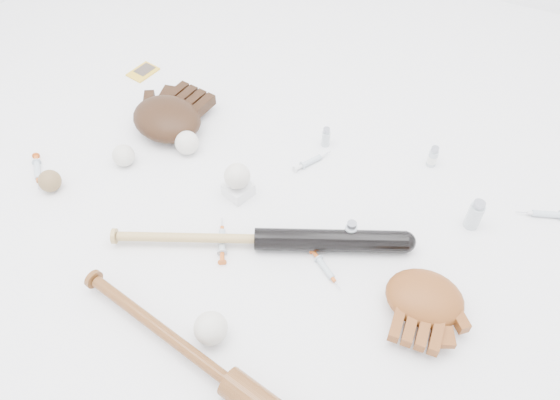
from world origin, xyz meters
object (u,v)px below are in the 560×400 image
at_px(bat_wood, 231,383).
at_px(glove_dark, 167,118).
at_px(bat_dark, 258,239).
at_px(pedestal, 238,190).

distance_m(bat_wood, glove_dark, 0.88).
bearing_deg(bat_wood, glove_dark, 142.95).
height_order(bat_dark, pedestal, bat_dark).
xyz_separation_m(bat_dark, glove_dark, (-0.47, 0.28, 0.02)).
distance_m(glove_dark, pedestal, 0.36).
bearing_deg(bat_dark, bat_wood, -95.67).
height_order(bat_wood, pedestal, bat_wood).
relative_size(bat_dark, bat_wood, 0.86).
xyz_separation_m(glove_dark, pedestal, (0.33, -0.14, -0.03)).
height_order(bat_wood, glove_dark, glove_dark).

